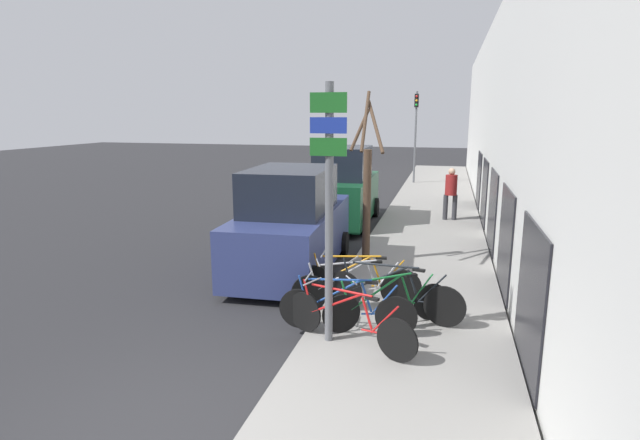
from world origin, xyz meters
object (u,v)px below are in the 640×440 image
Objects in this scene: signpost at (329,207)px; pedestrian_near at (451,190)px; bicycle_5 at (358,282)px; parked_car_0 at (292,225)px; bicycle_4 at (354,287)px; traffic_light at (416,125)px; bicycle_2 at (388,304)px; street_tree at (367,191)px; parked_car_1 at (344,190)px; bicycle_1 at (347,309)px; bicycle_0 at (348,321)px; bicycle_3 at (392,295)px.

signpost reaches higher than pedestrian_near.
parked_car_0 is (-1.90, 1.99, 0.53)m from bicycle_5.
bicycle_4 is 17.35m from traffic_light.
bicycle_2 is 0.39× the size of parked_car_0.
street_tree reaches higher than signpost.
pedestrian_near is 0.43× the size of street_tree.
street_tree is at bearing -73.40° from parked_car_1.
street_tree is (-0.93, 3.49, 1.30)m from bicycle_2.
signpost is 1.83× the size of bicycle_4.
street_tree is (-0.12, 4.23, -0.41)m from signpost.
parked_car_1 is at bearing 7.79° from pedestrian_near.
street_tree is (-0.33, 3.89, 1.29)m from bicycle_1.
bicycle_2 is at bearing -74.64° from parked_car_1.
pedestrian_near is (1.66, 8.28, 0.60)m from bicycle_4.
street_tree reaches higher than parked_car_1.
signpost is at bearing 73.34° from pedestrian_near.
traffic_light reaches higher than pedestrian_near.
bicycle_4 is at bearing 13.22° from bicycle_2.
parked_car_1 is 10.05m from traffic_light.
bicycle_1 is 0.49× the size of traffic_light.
bicycle_4 is 0.48× the size of parked_car_1.
bicycle_4 is 0.47× the size of traffic_light.
parked_car_1 is at bearing 85.92° from parked_car_0.
bicycle_5 is (-0.05, 1.31, 0.00)m from bicycle_1.
bicycle_0 is 0.48× the size of traffic_light.
bicycle_5 is 8.22m from pedestrian_near.
signpost is 0.79× the size of parked_car_0.
parked_car_0 is (-1.95, 3.30, 0.54)m from bicycle_1.
signpost is at bearing 99.80° from bicycle_2.
bicycle_3 is 0.54× the size of traffic_light.
bicycle_0 is 18.86m from traffic_light.
traffic_light is at bearing -84.86° from pedestrian_near.
bicycle_1 is at bearing 58.18° from signpost.
bicycle_5 is 1.35× the size of pedestrian_near.
parked_car_0 reaches higher than bicycle_1.
bicycle_0 is 0.98m from bicycle_2.
bicycle_1 is at bearing 36.12° from bicycle_0.
bicycle_1 is at bearing 91.05° from bicycle_2.
bicycle_2 is (0.82, 0.74, -1.72)m from signpost.
bicycle_1 is 0.91× the size of bicycle_3.
traffic_light reaches higher than bicycle_1.
bicycle_2 is at bearing -155.86° from bicycle_4.
parked_car_1 is at bearing 9.83° from bicycle_1.
pedestrian_near is at bearing -78.62° from traffic_light.
bicycle_2 is at bearing 77.59° from pedestrian_near.
traffic_light is at bearing 14.25° from bicycle_3.
bicycle_4 is (-0.09, 1.07, -0.01)m from bicycle_1.
bicycle_1 is 1.07m from bicycle_4.
traffic_light is at bearing 80.76° from parked_car_0.
parked_car_0 reaches higher than bicycle_4.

